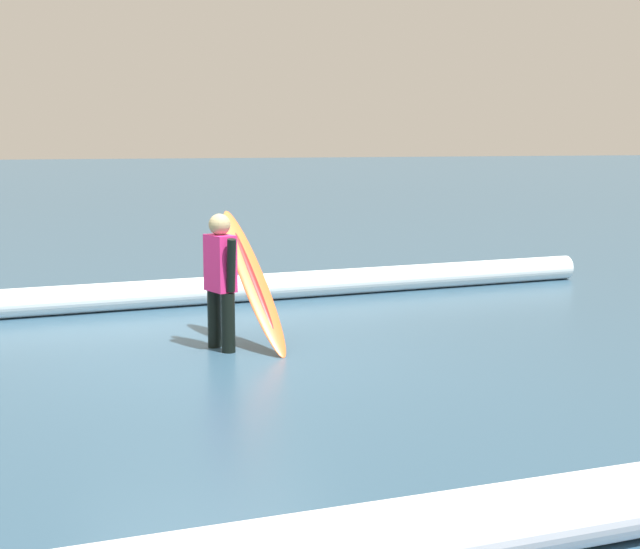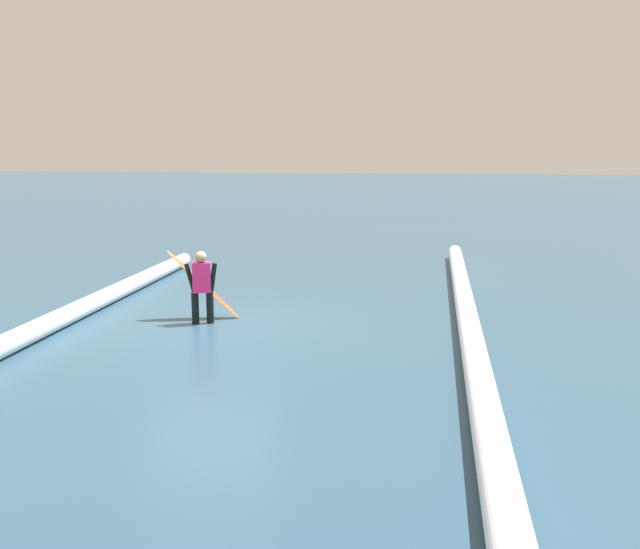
% 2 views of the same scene
% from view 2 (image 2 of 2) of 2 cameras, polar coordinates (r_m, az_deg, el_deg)
% --- Properties ---
extents(ground_plane, '(188.66, 188.66, 0.00)m').
position_cam_2_polar(ground_plane, '(12.49, -9.74, -4.48)').
color(ground_plane, '#2A495F').
extents(surfer, '(0.29, 0.61, 1.40)m').
position_cam_2_polar(surfer, '(12.55, -10.33, -0.79)').
color(surfer, black).
rests_on(surfer, ground_plane).
extents(surfboard, '(0.51, 1.44, 1.39)m').
position_cam_2_polar(surfboard, '(12.95, -10.22, -0.86)').
color(surfboard, '#E55926').
rests_on(surfboard, ground_plane).
extents(wave_crest_foreground, '(17.07, 1.17, 0.36)m').
position_cam_2_polar(wave_crest_foreground, '(11.76, -25.65, -5.44)').
color(wave_crest_foreground, white).
rests_on(wave_crest_foreground, ground_plane).
extents(wave_crest_midground, '(19.16, 0.51, 0.39)m').
position_cam_2_polar(wave_crest_midground, '(11.26, 13.11, -5.24)').
color(wave_crest_midground, white).
rests_on(wave_crest_midground, ground_plane).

